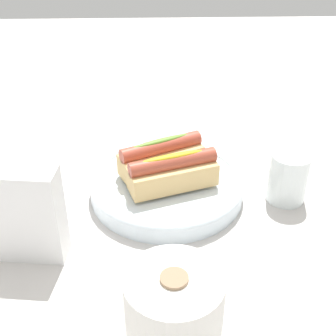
# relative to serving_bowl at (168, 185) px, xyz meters

# --- Properties ---
(ground_plane) EXTENTS (2.40, 2.40, 0.00)m
(ground_plane) POSITION_rel_serving_bowl_xyz_m (0.02, 0.02, -0.02)
(ground_plane) COLOR beige
(serving_bowl) EXTENTS (0.27, 0.27, 0.04)m
(serving_bowl) POSITION_rel_serving_bowl_xyz_m (0.00, 0.00, 0.00)
(serving_bowl) COLOR silver
(serving_bowl) RESTS_ON ground_plane
(hotdog_front) EXTENTS (0.16, 0.11, 0.06)m
(hotdog_front) POSITION_rel_serving_bowl_xyz_m (0.01, -0.03, 0.04)
(hotdog_front) COLOR #DBB270
(hotdog_front) RESTS_ON serving_bowl
(hotdog_back) EXTENTS (0.16, 0.09, 0.06)m
(hotdog_back) POSITION_rel_serving_bowl_xyz_m (-0.01, 0.03, 0.04)
(hotdog_back) COLOR #DBB270
(hotdog_back) RESTS_ON serving_bowl
(water_glass) EXTENTS (0.07, 0.07, 0.09)m
(water_glass) POSITION_rel_serving_bowl_xyz_m (-0.21, 0.02, 0.02)
(water_glass) COLOR white
(water_glass) RESTS_ON ground_plane
(paper_towel_roll) EXTENTS (0.11, 0.11, 0.13)m
(paper_towel_roll) POSITION_rel_serving_bowl_xyz_m (0.00, 0.33, 0.05)
(paper_towel_roll) COLOR white
(paper_towel_roll) RESTS_ON ground_plane
(napkin_box) EXTENTS (0.11, 0.06, 0.15)m
(napkin_box) POSITION_rel_serving_bowl_xyz_m (0.21, 0.15, 0.06)
(napkin_box) COLOR white
(napkin_box) RESTS_ON ground_plane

